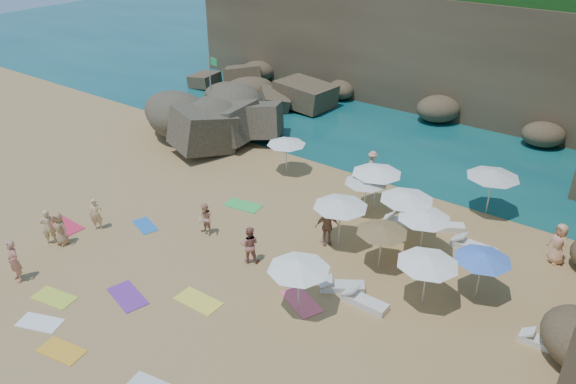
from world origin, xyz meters
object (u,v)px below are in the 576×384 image
Objects in this scene: person_stand_3 at (327,226)px; person_stand_5 at (226,126)px; person_stand_6 at (48,226)px; lounger_0 at (401,222)px; flag_pole at (212,79)px; person_stand_0 at (96,214)px; parasol_2 at (407,196)px; parasol_1 at (366,180)px; parasol_0 at (286,142)px; rock_outcrop at (221,141)px; person_stand_1 at (249,245)px; person_stand_4 at (559,244)px; person_stand_2 at (372,164)px.

person_stand_5 reaches higher than person_stand_3.
lounger_0 is at bearing 165.60° from person_stand_6.
flag_pole is 2.77× the size of person_stand_0.
parasol_2 is 16.17m from person_stand_6.
parasol_0 is at bearing 166.41° from parasol_1.
person_stand_3 is (11.98, -6.07, 0.92)m from rock_outcrop.
flag_pole is (-3.12, 2.76, 2.83)m from rock_outcrop.
parasol_1 is 12.07m from person_stand_5.
parasol_1 reaches higher than lounger_0.
parasol_1 is at bearing -19.64° from flag_pole.
person_stand_1 is at bearing -168.48° from person_stand_3.
person_stand_0 is (-3.58, -10.18, -1.10)m from parasol_0.
flag_pole is 2.60× the size of person_stand_6.
person_stand_4 reaches higher than person_stand_6.
person_stand_5 is (-14.21, 3.68, -1.15)m from parasol_2.
parasol_0 is 1.12× the size of person_stand_5.
person_stand_5 is (-11.70, 2.86, -0.88)m from parasol_1.
rock_outcrop is 4.66× the size of lounger_0.
flag_pole is 13.70m from person_stand_2.
parasol_1 is 0.87× the size of parasol_2.
person_stand_5 reaches higher than person_stand_0.
person_stand_4 is (10.37, -2.64, 0.18)m from person_stand_2.
person_stand_1 reaches higher than lounger_0.
parasol_1 is 1.25× the size of person_stand_1.
flag_pole reaches higher than parasol_2.
person_stand_0 is 2.14m from person_stand_6.
person_stand_0 is at bearing -167.11° from person_stand_6.
parasol_0 is 8.10m from lounger_0.
person_stand_0 is at bearing -109.36° from parasol_0.
person_stand_6 is at bearing 113.65° from person_stand_2.
person_stand_6 is (1.52, -13.63, -0.12)m from person_stand_5.
parasol_1 is at bearing 168.95° from lounger_0.
parasol_0 is at bearing -94.58° from person_stand_1.
lounger_0 is (13.95, -2.54, 0.12)m from rock_outcrop.
flag_pole reaches higher than person_stand_1.
person_stand_2 is at bearing -176.46° from person_stand_6.
parasol_2 is at bearing -17.93° from parasol_1.
person_stand_5 is (-9.77, 9.42, 0.12)m from person_stand_1.
flag_pole is 2.59× the size of person_stand_1.
person_stand_5 is at bearing 61.82° from person_stand_0.
person_stand_2 is 0.90× the size of person_stand_6.
lounger_0 is at bearing -32.55° from person_stand_5.
person_stand_5 reaches higher than lounger_0.
person_stand_1 is at bearing -110.70° from person_stand_4.
person_stand_0 is 10.80m from person_stand_3.
person_stand_3 is (1.66, -7.27, 0.16)m from person_stand_2.
person_stand_1 is at bearing -22.84° from person_stand_0.
flag_pole is at bearing 160.61° from parasol_2.
person_stand_6 reaches higher than lounger_0.
person_stand_3 is (1.91, 3.11, 0.07)m from person_stand_1.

